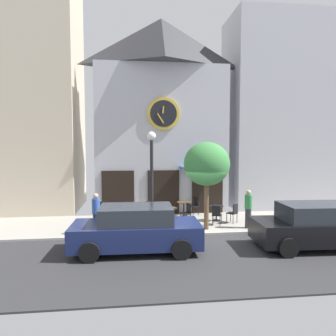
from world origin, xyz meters
TOP-DOWN VIEW (x-y plane):
  - ground_plane at (0.00, -0.56)m, footprint 24.08×9.39m
  - clock_building at (-0.99, 5.16)m, footprint 7.07×3.31m
  - neighbor_building_left at (-8.71, 6.36)m, footprint 6.26×4.48m
  - neighbor_building_right at (6.43, 5.93)m, footprint 6.67×3.60m
  - street_lamp at (-1.83, 0.75)m, footprint 0.36×0.36m
  - street_tree at (0.52, 0.84)m, footprint 1.96×1.76m
  - cafe_table_near_door at (-3.55, 2.26)m, footprint 0.71×0.71m
  - cafe_table_center_left at (-2.43, 2.12)m, footprint 0.70×0.70m
  - cafe_table_near_curb at (-0.94, 2.00)m, footprint 0.72×0.72m
  - cafe_table_center at (-0.04, 3.31)m, footprint 0.70×0.70m
  - cafe_table_rightmost at (1.35, 2.27)m, footprint 0.68×0.68m
  - cafe_chair_corner at (1.14, 1.46)m, footprint 0.53×0.53m
  - cafe_chair_left_end at (-0.10, 2.09)m, footprint 0.52×0.52m
  - cafe_chair_facing_wall at (0.63, 3.75)m, footprint 0.53×0.53m
  - cafe_chair_curbside at (2.02, 1.75)m, footprint 0.56×0.56m
  - cafe_chair_facing_street at (-2.97, 2.71)m, footprint 0.56×0.56m
  - cafe_chair_near_tree at (-3.97, 3.01)m, footprint 0.52×0.52m
  - cafe_chair_mid_row at (-1.86, 2.74)m, footprint 0.56×0.56m
  - pedestrian_green at (2.38, 0.84)m, footprint 0.44×0.44m
  - pedestrian_blue at (-4.09, 0.59)m, footprint 0.45×0.45m
  - parked_car_navy at (-2.51, -1.66)m, footprint 4.34×2.10m
  - parked_car_black at (3.76, -2.00)m, footprint 4.38×2.19m

SIDE VIEW (x-z plane):
  - ground_plane at x=0.00m, z-range -0.09..0.04m
  - cafe_table_rightmost at x=1.35m, z-range 0.14..0.86m
  - cafe_table_near_door at x=-3.55m, z-range 0.15..0.88m
  - cafe_table_near_curb at x=-0.94m, z-range 0.16..0.88m
  - cafe_table_center_left at x=-2.43m, z-range 0.15..0.90m
  - cafe_chair_corner at x=1.14m, z-range 0.08..0.98m
  - cafe_chair_left_end at x=-0.10m, z-range 0.08..0.98m
  - cafe_chair_facing_wall at x=0.63m, z-range 0.08..0.98m
  - cafe_chair_curbside at x=2.02m, z-range 0.08..0.98m
  - cafe_chair_facing_street at x=-2.97m, z-range 0.08..0.98m
  - cafe_chair_near_tree at x=-3.97m, z-range 0.08..0.98m
  - cafe_chair_mid_row at x=-1.86m, z-range 0.08..0.98m
  - cafe_table_center at x=-0.04m, z-range 0.15..0.91m
  - parked_car_navy at x=-2.51m, z-range -0.01..1.54m
  - parked_car_black at x=3.76m, z-range -0.01..1.54m
  - pedestrian_green at x=2.38m, z-range 0.03..1.70m
  - pedestrian_blue at x=-4.09m, z-range 0.03..1.70m
  - street_lamp at x=-1.83m, z-range 0.03..4.19m
  - street_tree at x=0.52m, z-range 0.92..4.66m
  - clock_building at x=-0.99m, z-range 0.20..10.62m
  - neighbor_building_right at x=6.43m, z-range 0.00..11.09m
  - neighbor_building_left at x=-8.71m, z-range 0.00..14.21m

